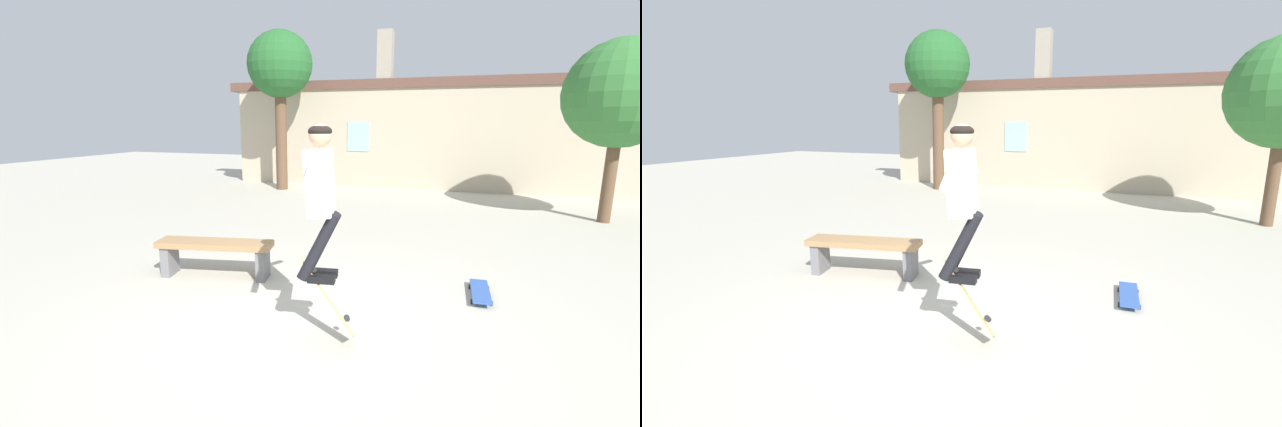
% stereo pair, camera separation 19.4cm
% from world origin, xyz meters
% --- Properties ---
extents(ground_plane, '(40.00, 40.00, 0.00)m').
position_xyz_m(ground_plane, '(0.00, 0.00, 0.00)').
color(ground_plane, '#B2AD9E').
extents(building_backdrop, '(12.45, 0.52, 4.71)m').
position_xyz_m(building_backdrop, '(-0.02, 9.68, 1.74)').
color(building_backdrop, '#B7A88E').
rests_on(building_backdrop, ground_plane).
extents(tree_right, '(2.14, 2.14, 3.67)m').
position_xyz_m(tree_right, '(4.28, 6.35, 2.59)').
color(tree_right, brown).
rests_on(tree_right, ground_plane).
extents(tree_left, '(1.93, 1.93, 4.66)m').
position_xyz_m(tree_left, '(-3.87, 8.25, 3.59)').
color(tree_left, brown).
rests_on(tree_left, ground_plane).
extents(park_bench, '(1.60, 0.68, 0.50)m').
position_xyz_m(park_bench, '(-1.66, 0.97, 0.36)').
color(park_bench, '#99754C').
rests_on(park_bench, ground_plane).
extents(skater, '(0.43, 1.25, 1.49)m').
position_xyz_m(skater, '(0.20, -0.08, 1.45)').
color(skater, silver).
extents(skateboard_flipping, '(0.64, 0.39, 0.70)m').
position_xyz_m(skateboard_flipping, '(0.29, -0.15, 0.42)').
color(skateboard_flipping, '#AD894C').
extents(skateboard_resting, '(0.27, 0.77, 0.08)m').
position_xyz_m(skateboard_resting, '(1.74, 1.39, 0.07)').
color(skateboard_resting, '#2D519E').
rests_on(skateboard_resting, ground_plane).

